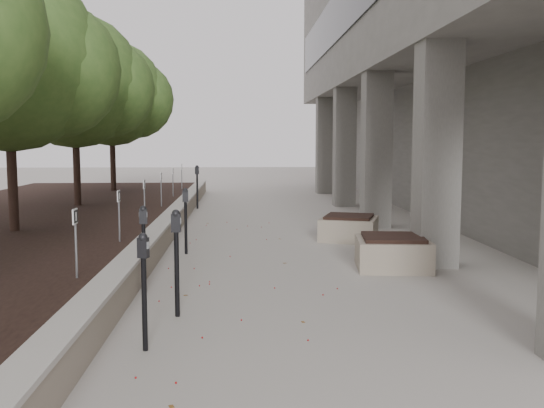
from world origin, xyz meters
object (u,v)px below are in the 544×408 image
object	(u,v)px
crabapple_tree_3	(9,98)
parking_meter_5	(197,187)
parking_meter_2	(177,263)
planter_front	(393,252)
parking_meter_4	(186,221)
parking_meter_3	(144,249)
planter_back	(349,227)
crabapple_tree_4	(75,109)
parking_meter_1	(144,292)
crabapple_tree_5	(112,116)

from	to	relation	value
crabapple_tree_3	parking_meter_5	bearing A→B (deg)	66.29
parking_meter_2	planter_front	size ratio (longest dim) A/B	1.11
parking_meter_4	planter_front	world-z (taller)	parking_meter_4
crabapple_tree_3	parking_meter_4	xyz separation A→B (m)	(3.59, -0.66, -2.46)
parking_meter_3	parking_meter_5	distance (m)	11.15
parking_meter_2	parking_meter_4	world-z (taller)	parking_meter_2
parking_meter_2	planter_back	bearing A→B (deg)	64.55
crabapple_tree_4	parking_meter_1	size ratio (longest dim) A/B	4.19
parking_meter_2	parking_meter_4	distance (m)	4.40
crabapple_tree_3	planter_front	bearing A→B (deg)	-16.65
crabapple_tree_3	parking_meter_1	xyz separation A→B (m)	(3.65, -6.34, -2.47)
parking_meter_5	planter_back	bearing A→B (deg)	-50.56
crabapple_tree_3	parking_meter_3	distance (m)	5.54
crabapple_tree_4	parking_meter_5	distance (m)	4.70
crabapple_tree_5	parking_meter_2	bearing A→B (deg)	-75.57
parking_meter_1	planter_back	xyz separation A→B (m)	(3.49, 7.25, -0.37)
crabapple_tree_5	parking_meter_1	bearing A→B (deg)	-77.39
crabapple_tree_4	parking_meter_5	world-z (taller)	crabapple_tree_4
crabapple_tree_5	planter_front	size ratio (longest dim) A/B	4.32
parking_meter_4	crabapple_tree_5	bearing A→B (deg)	107.33
crabapple_tree_5	planter_front	bearing A→B (deg)	-58.81
crabapple_tree_3	planter_front	distance (m)	8.22
parking_meter_2	parking_meter_3	xyz separation A→B (m)	(-0.62, 1.29, -0.04)
parking_meter_3	planter_back	distance (m)	6.09
parking_meter_2	parking_meter_1	bearing A→B (deg)	-96.10
crabapple_tree_3	planter_back	bearing A→B (deg)	7.22
crabapple_tree_4	crabapple_tree_5	xyz separation A→B (m)	(0.00, 5.00, 0.00)
crabapple_tree_5	planter_back	size ratio (longest dim) A/B	4.46
crabapple_tree_3	parking_meter_2	size ratio (longest dim) A/B	3.88
crabapple_tree_5	parking_meter_2	xyz separation A→B (m)	(3.87, -15.05, -2.42)
parking_meter_3	parking_meter_4	xyz separation A→B (m)	(0.34, 3.10, 0.01)
planter_front	parking_meter_2	bearing A→B (deg)	-141.16
crabapple_tree_4	parking_meter_3	distance (m)	9.66
crabapple_tree_4	parking_meter_3	bearing A→B (deg)	-69.63
parking_meter_3	crabapple_tree_5	bearing A→B (deg)	101.35
planter_front	planter_back	xyz separation A→B (m)	(-0.25, 3.12, -0.01)
crabapple_tree_3	crabapple_tree_5	xyz separation A→B (m)	(0.00, 10.00, 0.00)
parking_meter_4	planter_front	bearing A→B (deg)	-23.58
parking_meter_1	planter_back	world-z (taller)	parking_meter_1
crabapple_tree_3	planter_front	world-z (taller)	crabapple_tree_3
parking_meter_2	parking_meter_5	bearing A→B (deg)	96.22
crabapple_tree_5	planter_back	xyz separation A→B (m)	(7.15, -9.09, -2.84)
parking_meter_1	parking_meter_3	world-z (taller)	parking_meter_3
parking_meter_2	parking_meter_5	size ratio (longest dim) A/B	0.98
parking_meter_5	planter_front	size ratio (longest dim) A/B	1.14
parking_meter_3	planter_back	xyz separation A→B (m)	(3.90, 4.66, -0.37)
planter_front	crabapple_tree_4	bearing A→B (deg)	135.71
parking_meter_2	planter_back	world-z (taller)	parking_meter_2
parking_meter_4	planter_front	size ratio (longest dim) A/B	1.05
parking_meter_4	planter_back	world-z (taller)	parking_meter_4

